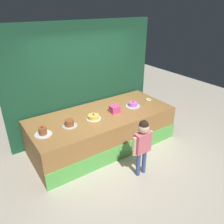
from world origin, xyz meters
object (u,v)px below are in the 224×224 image
at_px(child_figure, 143,141).
at_px(cake_far_right, 133,105).
at_px(cake_center_right, 94,117).
at_px(pink_box, 115,109).
at_px(cake_center_left, 69,123).
at_px(donut, 148,100).
at_px(cake_far_left, 43,132).

height_order(child_figure, cake_far_right, child_figure).
bearing_deg(child_figure, cake_center_right, 106.31).
xyz_separation_m(pink_box, cake_center_left, (-1.10, 0.00, -0.02)).
bearing_deg(donut, pink_box, -176.19).
bearing_deg(pink_box, donut, 3.81).
relative_size(pink_box, cake_far_right, 0.55).
distance_m(donut, cake_far_right, 0.55).
bearing_deg(cake_far_right, cake_far_left, -178.90).
bearing_deg(child_figure, donut, 44.11).
height_order(pink_box, cake_center_left, pink_box).
bearing_deg(cake_center_left, pink_box, -0.22).
distance_m(child_figure, cake_center_left, 1.50).
bearing_deg(donut, cake_center_left, -178.20).
relative_size(pink_box, cake_far_left, 0.60).
xyz_separation_m(cake_far_left, cake_far_right, (2.20, 0.04, -0.02)).
xyz_separation_m(pink_box, cake_center_right, (-0.55, -0.01, -0.04)).
bearing_deg(pink_box, cake_center_right, -179.39).
relative_size(child_figure, donut, 8.18).
bearing_deg(cake_center_left, cake_far_left, -177.66).
bearing_deg(cake_far_left, pink_box, 0.63).
bearing_deg(cake_center_left, cake_far_right, 0.69).
distance_m(cake_center_left, cake_center_right, 0.55).
xyz_separation_m(cake_far_left, cake_center_left, (0.55, 0.02, -0.00)).
height_order(child_figure, cake_center_right, child_figure).
xyz_separation_m(pink_box, cake_far_left, (-1.65, -0.02, -0.02)).
distance_m(pink_box, cake_far_right, 0.55).
distance_m(cake_far_left, cake_center_right, 1.10).
relative_size(cake_far_left, cake_center_right, 1.03).
distance_m(donut, cake_center_right, 1.65).
relative_size(cake_far_left, cake_center_left, 1.08).
height_order(pink_box, cake_center_right, pink_box).
bearing_deg(child_figure, cake_center_left, 126.89).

